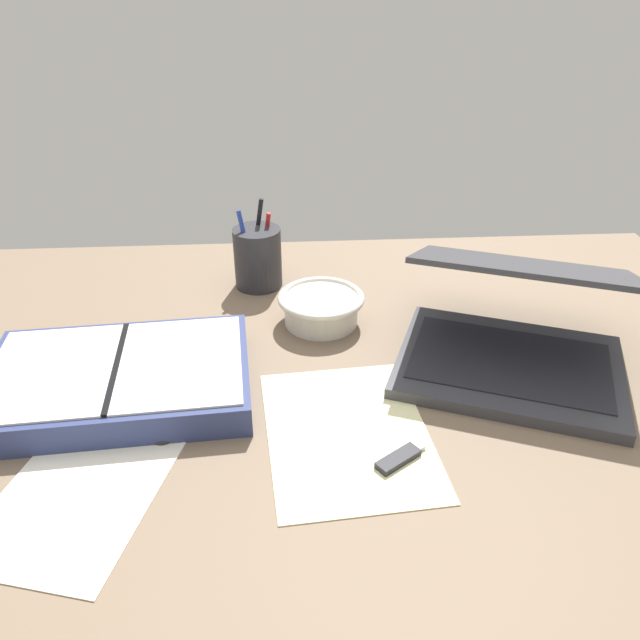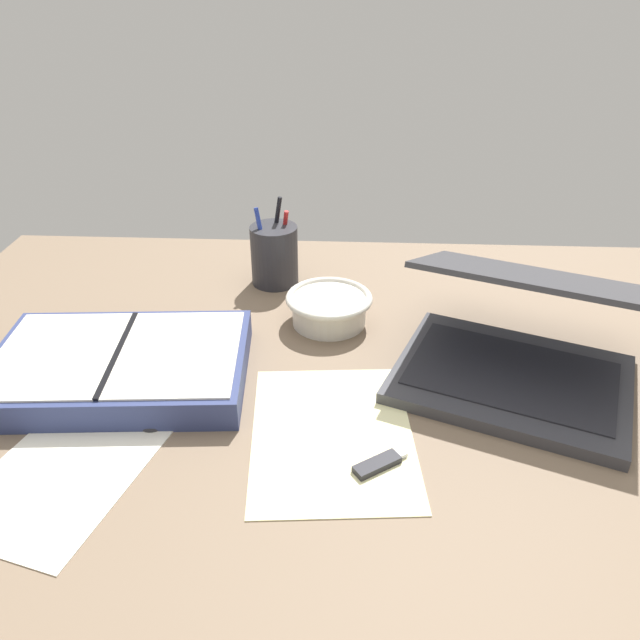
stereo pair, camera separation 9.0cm
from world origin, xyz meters
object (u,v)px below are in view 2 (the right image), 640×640
object	(u,v)px
pen_cup	(274,255)
scissors	(165,414)
laptop	(519,344)
planner	(120,365)
bowl	(329,307)

from	to	relation	value
pen_cup	scissors	distance (cm)	41.62
laptop	planner	distance (cm)	56.85
bowl	planner	size ratio (longest dim) A/B	0.38
pen_cup	bowl	bearing A→B (deg)	-53.81
bowl	pen_cup	xyz separation A→B (cm)	(-10.55, 14.43, 2.68)
bowl	scissors	distance (cm)	33.06
bowl	scissors	bearing A→B (deg)	-129.13
scissors	bowl	bearing A→B (deg)	37.17
laptop	bowl	size ratio (longest dim) A/B	2.92
planner	bowl	bearing A→B (deg)	26.49
scissors	pen_cup	bearing A→B (deg)	61.92
bowl	planner	bearing A→B (deg)	-149.21
bowl	planner	world-z (taller)	bowl
laptop	bowl	world-z (taller)	laptop
laptop	pen_cup	xyz separation A→B (cm)	(-38.03, 27.90, 0.24)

